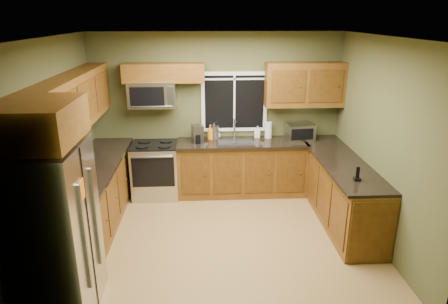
{
  "coord_description": "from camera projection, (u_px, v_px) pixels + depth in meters",
  "views": [
    {
      "loc": [
        -0.22,
        -4.86,
        2.94
      ],
      "look_at": [
        0.05,
        0.35,
        1.15
      ],
      "focal_mm": 32.0,
      "sensor_mm": 36.0,
      "label": 1
    }
  ],
  "objects": [
    {
      "name": "coffee_maker",
      "position": [
        198.0,
        134.0,
        6.6
      ],
      "size": [
        0.22,
        0.26,
        0.29
      ],
      "color": "slate",
      "rests_on": "countertop_back"
    },
    {
      "name": "countertop_peninsula",
      "position": [
        340.0,
        160.0,
        5.87
      ],
      "size": [
        0.65,
        2.5,
        0.04
      ],
      "primitive_type": "cube",
      "color": "black",
      "rests_on": "base_cabinets_peninsula"
    },
    {
      "name": "countertop_back",
      "position": [
        242.0,
        143.0,
        6.67
      ],
      "size": [
        2.17,
        0.65,
        0.04
      ],
      "primitive_type": "cube",
      "color": "black",
      "rests_on": "base_cabinets_back"
    },
    {
      "name": "ceiling",
      "position": [
        221.0,
        37.0,
        4.68
      ],
      "size": [
        4.2,
        4.2,
        0.0
      ],
      "primitive_type": "plane",
      "rotation": [
        3.14,
        0.0,
        0.0
      ],
      "color": "white",
      "rests_on": "back_wall"
    },
    {
      "name": "refrigerator",
      "position": [
        53.0,
        233.0,
        3.95
      ],
      "size": [
        0.74,
        0.9,
        1.8
      ],
      "color": "#B7B7BC",
      "rests_on": "ground"
    },
    {
      "name": "upper_cabinet_over_fridge",
      "position": [
        35.0,
        122.0,
        3.59
      ],
      "size": [
        0.72,
        0.9,
        0.38
      ],
      "primitive_type": "cube",
      "color": "brown",
      "rests_on": "left_wall"
    },
    {
      "name": "base_cabinets_back",
      "position": [
        242.0,
        168.0,
        6.85
      ],
      "size": [
        2.17,
        0.6,
        0.9
      ],
      "primitive_type": "cube",
      "color": "brown",
      "rests_on": "ground"
    },
    {
      "name": "soap_bottle_b",
      "position": [
        258.0,
        132.0,
        6.86
      ],
      "size": [
        0.12,
        0.12,
        0.2
      ],
      "primitive_type": "imported",
      "rotation": [
        0.0,
        0.0,
        -0.32
      ],
      "color": "white",
      "rests_on": "countertop_back"
    },
    {
      "name": "upper_cabinets_back_left",
      "position": [
        164.0,
        73.0,
        6.39
      ],
      "size": [
        1.3,
        0.33,
        0.3
      ],
      "primitive_type": "cube",
      "color": "brown",
      "rests_on": "back_wall"
    },
    {
      "name": "left_wall",
      "position": [
        55.0,
        149.0,
        5.02
      ],
      "size": [
        0.0,
        3.6,
        3.6
      ],
      "primitive_type": "plane",
      "rotation": [
        1.57,
        0.0,
        1.57
      ],
      "color": "#4A4F2B",
      "rests_on": "ground"
    },
    {
      "name": "upper_cabinets_left",
      "position": [
        75.0,
        101.0,
        5.31
      ],
      "size": [
        0.33,
        2.65,
        0.72
      ],
      "primitive_type": "cube",
      "color": "brown",
      "rests_on": "left_wall"
    },
    {
      "name": "front_wall",
      "position": [
        231.0,
        211.0,
        3.42
      ],
      "size": [
        4.2,
        0.0,
        4.2
      ],
      "primitive_type": "plane",
      "rotation": [
        -1.57,
        0.0,
        0.0
      ],
      "color": "#4A4F2B",
      "rests_on": "ground"
    },
    {
      "name": "paper_towel_roll",
      "position": [
        268.0,
        130.0,
        6.84
      ],
      "size": [
        0.14,
        0.14,
        0.31
      ],
      "color": "white",
      "rests_on": "countertop_back"
    },
    {
      "name": "floor",
      "position": [
        222.0,
        238.0,
        5.56
      ],
      "size": [
        4.2,
        4.2,
        0.0
      ],
      "primitive_type": "plane",
      "color": "olive",
      "rests_on": "ground"
    },
    {
      "name": "cordless_phone",
      "position": [
        357.0,
        176.0,
        5.09
      ],
      "size": [
        0.09,
        0.09,
        0.19
      ],
      "color": "black",
      "rests_on": "countertop_peninsula"
    },
    {
      "name": "base_cabinets_left",
      "position": [
        96.0,
        197.0,
        5.77
      ],
      "size": [
        0.6,
        2.65,
        0.9
      ],
      "primitive_type": "cube",
      "color": "brown",
      "rests_on": "ground"
    },
    {
      "name": "sink",
      "position": [
        235.0,
        141.0,
        6.67
      ],
      "size": [
        0.6,
        0.42,
        0.36
      ],
      "color": "slate",
      "rests_on": "countertop_back"
    },
    {
      "name": "upper_cabinets_back_right",
      "position": [
        305.0,
        85.0,
        6.57
      ],
      "size": [
        1.3,
        0.33,
        0.72
      ],
      "primitive_type": "cube",
      "color": "brown",
      "rests_on": "back_wall"
    },
    {
      "name": "right_wall",
      "position": [
        381.0,
        144.0,
        5.23
      ],
      "size": [
        0.0,
        3.6,
        3.6
      ],
      "primitive_type": "plane",
      "rotation": [
        1.57,
        0.0,
        -1.57
      ],
      "color": "#4A4F2B",
      "rests_on": "ground"
    },
    {
      "name": "kettle",
      "position": [
        214.0,
        131.0,
        6.77
      ],
      "size": [
        0.18,
        0.18,
        0.3
      ],
      "color": "#B7B7BC",
      "rests_on": "countertop_back"
    },
    {
      "name": "countertop_left",
      "position": [
        94.0,
        167.0,
        5.62
      ],
      "size": [
        0.65,
        2.65,
        0.04
      ],
      "primitive_type": "cube",
      "color": "black",
      "rests_on": "base_cabinets_left"
    },
    {
      "name": "base_cabinets_peninsula",
      "position": [
        339.0,
        190.0,
        6.02
      ],
      "size": [
        0.6,
        2.52,
        0.9
      ],
      "color": "brown",
      "rests_on": "ground"
    },
    {
      "name": "back_wall",
      "position": [
        217.0,
        114.0,
        6.82
      ],
      "size": [
        4.2,
        0.0,
        4.2
      ],
      "primitive_type": "plane",
      "rotation": [
        1.57,
        0.0,
        0.0
      ],
      "color": "#4A4F2B",
      "rests_on": "ground"
    },
    {
      "name": "toaster_oven",
      "position": [
        300.0,
        132.0,
        6.74
      ],
      "size": [
        0.48,
        0.39,
        0.28
      ],
      "color": "#B7B7BC",
      "rests_on": "countertop_back"
    },
    {
      "name": "soap_bottle_c",
      "position": [
        217.0,
        134.0,
        6.83
      ],
      "size": [
        0.15,
        0.15,
        0.15
      ],
      "primitive_type": "imported",
      "rotation": [
        0.0,
        0.0,
        -0.28
      ],
      "color": "white",
      "rests_on": "countertop_back"
    },
    {
      "name": "microwave",
      "position": [
        152.0,
        94.0,
        6.46
      ],
      "size": [
        0.76,
        0.41,
        0.42
      ],
      "color": "#B7B7BC",
      "rests_on": "back_wall"
    },
    {
      "name": "soap_bottle_a",
      "position": [
        210.0,
        133.0,
        6.71
      ],
      "size": [
        0.13,
        0.13,
        0.26
      ],
      "primitive_type": "imported",
      "rotation": [
        0.0,
        0.0,
        -0.28
      ],
      "color": "orange",
      "rests_on": "countertop_back"
    },
    {
      "name": "window",
      "position": [
        234.0,
        102.0,
        6.75
      ],
      "size": [
        1.12,
        0.03,
        1.02
      ],
      "color": "white",
      "rests_on": "back_wall"
    },
    {
      "name": "range",
      "position": [
        156.0,
        170.0,
        6.74
      ],
      "size": [
        0.76,
        0.69,
        0.94
      ],
      "color": "#B7B7BC",
      "rests_on": "ground"
    }
  ]
}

